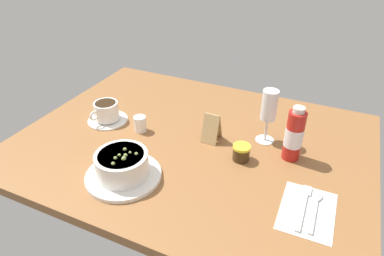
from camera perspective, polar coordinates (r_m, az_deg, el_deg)
name	(u,v)px	position (r cm, az deg, el deg)	size (l,w,h in cm)	color
ground_plane	(193,144)	(110.99, 0.09, -2.68)	(110.00, 84.00, 3.00)	brown
porridge_bowl	(122,166)	(95.11, -11.55, -6.28)	(20.93, 20.93, 8.61)	white
cutlery_setting	(308,209)	(91.15, 18.79, -12.71)	(13.26, 18.10, 0.90)	white
coffee_cup	(107,113)	(122.38, -14.07, 2.52)	(13.82, 13.82, 7.06)	white
creamer_jug	(140,124)	(114.65, -8.64, 0.72)	(4.97, 4.08, 5.84)	white
wine_glass	(269,108)	(106.57, 12.73, 3.27)	(5.96, 5.96, 17.65)	white
jam_jar	(241,152)	(101.56, 8.23, -4.07)	(5.25, 5.25, 4.89)	#3F2B15
sauce_bottle_red	(294,135)	(102.47, 16.67, -1.18)	(5.26, 5.26, 17.09)	#B21E19
menu_card	(212,127)	(108.14, 3.33, 0.13)	(5.12, 6.14, 9.41)	tan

